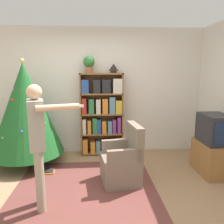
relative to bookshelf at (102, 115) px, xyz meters
The scene contains 13 objects.
ground_plane 1.86m from the bookshelf, 98.76° to the right, with size 14.00×14.00×0.00m, color #9E7A56.
wall_back 0.57m from the bookshelf, 139.63° to the left, with size 8.00×0.10×2.60m.
area_rug 1.76m from the bookshelf, 101.14° to the right, with size 2.09×2.17×0.01m.
bookshelf is the anchor object (origin of this frame).
tv_stand 2.18m from the bookshelf, 29.02° to the right, with size 0.47×0.71×0.54m.
television 2.11m from the bookshelf, 29.08° to the right, with size 0.42×0.58×0.48m.
game_remote 2.12m from the bookshelf, 35.99° to the right, with size 0.04×0.12×0.02m.
christmas_tree 1.48m from the bookshelf, 164.38° to the right, with size 1.32×1.32×1.94m.
armchair 1.35m from the bookshelf, 76.96° to the right, with size 0.64×0.63×0.92m.
standing_person 1.99m from the bookshelf, 114.67° to the right, with size 0.71×0.45×1.57m.
potted_plant 1.08m from the bookshelf, behind, with size 0.22×0.22×0.33m.
table_lamp 0.98m from the bookshelf, ahead, with size 0.20×0.20×0.18m.
book_pile_near_tree 1.52m from the bookshelf, 138.83° to the right, with size 0.22×0.17×0.05m.
Camera 1 is at (0.14, -2.76, 1.71)m, focal length 35.00 mm.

